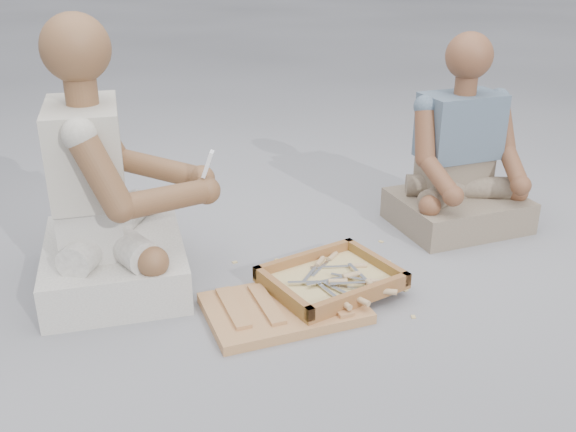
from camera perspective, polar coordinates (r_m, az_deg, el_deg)
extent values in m
plane|color=gray|center=(2.31, 2.82, -8.92)|extent=(60.00, 60.00, 0.00)
cube|color=#A76E40|center=(2.32, -0.34, -8.17)|extent=(0.60, 0.45, 0.04)
cube|color=brown|center=(2.43, 3.84, -5.94)|extent=(0.57, 0.52, 0.01)
cube|color=brown|center=(2.54, 1.53, -3.76)|extent=(0.44, 0.20, 0.05)
cube|color=brown|center=(2.30, 6.43, -7.03)|extent=(0.44, 0.20, 0.05)
cube|color=brown|center=(2.54, 7.82, -3.98)|extent=(0.16, 0.36, 0.05)
cube|color=brown|center=(2.31, -0.53, -6.76)|extent=(0.16, 0.36, 0.05)
cube|color=tan|center=(2.43, 3.84, -5.72)|extent=(0.50, 0.44, 0.01)
cube|color=silver|center=(2.37, 6.17, -6.43)|extent=(0.14, 0.07, 0.00)
cylinder|color=tan|center=(2.36, 8.84, -6.64)|extent=(0.07, 0.05, 0.02)
cube|color=silver|center=(2.41, 5.55, -5.45)|extent=(0.13, 0.09, 0.00)
cylinder|color=tan|center=(2.39, 8.09, -5.88)|extent=(0.07, 0.06, 0.02)
cube|color=silver|center=(2.45, 6.24, -4.98)|extent=(0.04, 0.15, 0.00)
cylinder|color=tan|center=(2.36, 7.47, -6.15)|extent=(0.03, 0.07, 0.02)
cube|color=silver|center=(2.50, 2.91, -4.65)|extent=(0.11, 0.12, 0.00)
cylinder|color=tan|center=(2.59, 3.96, -3.64)|extent=(0.06, 0.07, 0.02)
cube|color=silver|center=(2.51, 3.71, -4.54)|extent=(0.15, 0.03, 0.00)
cylinder|color=tan|center=(2.52, 6.20, -4.44)|extent=(0.07, 0.03, 0.02)
cube|color=silver|center=(2.38, 3.32, -5.78)|extent=(0.15, 0.04, 0.00)
cylinder|color=tan|center=(2.43, 5.65, -5.26)|extent=(0.07, 0.04, 0.02)
cube|color=silver|center=(2.34, 4.43, -6.49)|extent=(0.09, 0.13, 0.00)
cylinder|color=tan|center=(2.28, 6.51, -7.46)|extent=(0.06, 0.07, 0.02)
cube|color=silver|center=(2.38, 1.80, -5.89)|extent=(0.15, 0.04, 0.00)
cylinder|color=tan|center=(2.39, 4.45, -5.83)|extent=(0.07, 0.03, 0.02)
cube|color=silver|center=(2.37, 5.57, -5.96)|extent=(0.15, 0.03, 0.00)
cylinder|color=tan|center=(2.39, 8.18, -5.82)|extent=(0.07, 0.03, 0.02)
cube|color=silver|center=(2.34, 3.46, -6.56)|extent=(0.06, 0.15, 0.00)
cylinder|color=tan|center=(2.26, 5.02, -7.75)|extent=(0.04, 0.07, 0.02)
cube|color=silver|center=(2.45, 1.95, -5.20)|extent=(0.10, 0.13, 0.00)
cylinder|color=tan|center=(2.54, 2.84, -4.09)|extent=(0.06, 0.07, 0.02)
cube|color=tan|center=(2.68, -4.75, -4.11)|extent=(0.02, 0.02, 0.00)
cube|color=tan|center=(2.87, 8.27, -2.27)|extent=(0.02, 0.02, 0.00)
cube|color=tan|center=(2.74, 6.11, -3.46)|extent=(0.02, 0.02, 0.00)
cube|color=tan|center=(2.56, 8.79, -5.64)|extent=(0.02, 0.02, 0.00)
cube|color=tan|center=(2.70, 8.95, -4.03)|extent=(0.02, 0.02, 0.00)
cube|color=tan|center=(2.65, 0.64, -4.33)|extent=(0.02, 0.02, 0.00)
cube|color=tan|center=(2.61, 6.87, -4.96)|extent=(0.02, 0.02, 0.00)
cube|color=tan|center=(2.68, -1.01, -3.92)|extent=(0.02, 0.02, 0.00)
cube|color=tan|center=(2.61, 4.82, -4.81)|extent=(0.02, 0.02, 0.00)
cube|color=tan|center=(2.51, 5.47, -6.09)|extent=(0.02, 0.02, 0.00)
cube|color=tan|center=(2.52, -0.07, -5.89)|extent=(0.02, 0.02, 0.00)
cube|color=tan|center=(2.35, 11.08, -8.78)|extent=(0.02, 0.02, 0.00)
cube|color=tan|center=(2.51, 10.39, -6.50)|extent=(0.02, 0.02, 0.00)
cube|color=tan|center=(2.65, -1.82, -4.29)|extent=(0.02, 0.02, 0.00)
cube|color=silver|center=(2.58, -15.09, -3.97)|extent=(0.55, 0.68, 0.17)
cube|color=silver|center=(2.50, -17.06, -0.35)|extent=(0.25, 0.37, 0.20)
cube|color=#B9B3A4|center=(2.41, -17.55, 5.56)|extent=(0.27, 0.42, 0.34)
sphere|color=brown|center=(2.33, -18.36, 14.01)|extent=(0.24, 0.24, 0.24)
sphere|color=brown|center=(2.54, -7.69, 3.33)|extent=(0.11, 0.11, 0.11)
sphere|color=brown|center=(2.42, -7.25, 2.26)|extent=(0.11, 0.11, 0.11)
cube|color=gray|center=(3.09, 14.81, 0.48)|extent=(0.63, 0.53, 0.15)
cube|color=gray|center=(3.07, 14.50, 3.62)|extent=(0.34, 0.24, 0.17)
cube|color=slate|center=(3.00, 15.05, 7.75)|extent=(0.38, 0.27, 0.29)
sphere|color=brown|center=(2.92, 15.81, 13.54)|extent=(0.20, 0.20, 0.20)
sphere|color=brown|center=(2.99, 19.99, 2.57)|extent=(0.09, 0.09, 0.09)
sphere|color=brown|center=(2.78, 14.47, 1.74)|extent=(0.09, 0.09, 0.09)
cube|color=white|center=(2.38, -7.14, 4.61)|extent=(0.06, 0.05, 0.10)
cube|color=black|center=(2.38, -7.15, 4.82)|extent=(0.02, 0.03, 0.03)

